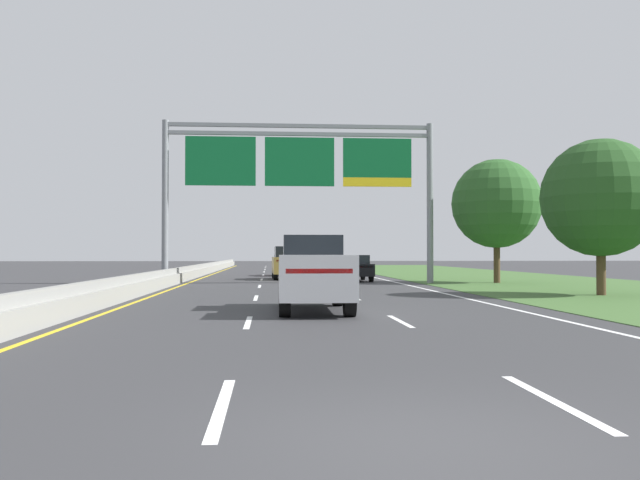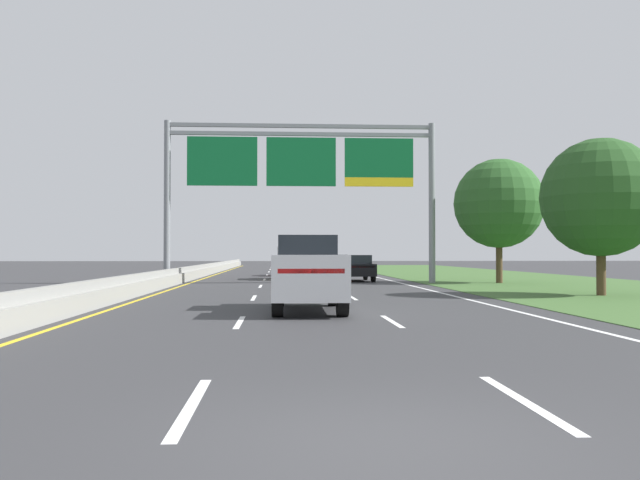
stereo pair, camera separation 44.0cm
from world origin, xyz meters
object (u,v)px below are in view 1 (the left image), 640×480
at_px(car_black_right_lane_sedan, 354,267).
at_px(roadside_tree_near, 600,198).
at_px(car_red_centre_lane_sedan, 285,265).
at_px(roadside_tree_mid, 497,204).
at_px(overhead_sign_gantry, 300,168).
at_px(car_navy_right_lane_sedan, 332,264).
at_px(car_gold_centre_lane_suv, 288,262).
at_px(pickup_truck_silver, 313,274).

height_order(car_black_right_lane_sedan, roadside_tree_near, roadside_tree_near).
relative_size(car_red_centre_lane_sedan, roadside_tree_mid, 0.64).
relative_size(overhead_sign_gantry, car_navy_right_lane_sedan, 3.38).
distance_m(overhead_sign_gantry, roadside_tree_mid, 11.24).
bearing_deg(car_red_centre_lane_sedan, roadside_tree_mid, -138.89).
bearing_deg(car_gold_centre_lane_suv, pickup_truck_silver, 178.97).
bearing_deg(car_navy_right_lane_sedan, overhead_sign_gantry, 167.06).
bearing_deg(overhead_sign_gantry, car_gold_centre_lane_suv, 94.47).
bearing_deg(car_gold_centre_lane_suv, roadside_tree_near, -147.59).
relative_size(overhead_sign_gantry, pickup_truck_silver, 2.78).
relative_size(overhead_sign_gantry, car_red_centre_lane_sedan, 3.40).
height_order(overhead_sign_gantry, car_navy_right_lane_sedan, overhead_sign_gantry).
distance_m(car_red_centre_lane_sedan, car_gold_centre_lane_suv, 7.17).
bearing_deg(car_gold_centre_lane_suv, car_navy_right_lane_sedan, -21.71).
xyz_separation_m(car_gold_centre_lane_suv, roadside_tree_near, (11.91, -17.84, 2.76)).
xyz_separation_m(car_black_right_lane_sedan, roadside_tree_near, (7.98, -14.94, 3.04)).
height_order(car_red_centre_lane_sedan, car_gold_centre_lane_suv, car_gold_centre_lane_suv).
distance_m(car_red_centre_lane_sedan, car_black_right_lane_sedan, 10.82).
relative_size(car_navy_right_lane_sedan, car_red_centre_lane_sedan, 1.01).
bearing_deg(roadside_tree_near, overhead_sign_gantry, 134.67).
height_order(car_navy_right_lane_sedan, car_black_right_lane_sedan, same).
bearing_deg(roadside_tree_mid, overhead_sign_gantry, 178.77).
xyz_separation_m(car_red_centre_lane_sedan, car_gold_centre_lane_suv, (0.04, -7.16, 0.28)).
xyz_separation_m(overhead_sign_gantry, car_black_right_lane_sedan, (3.44, 3.38, -5.55)).
bearing_deg(car_red_centre_lane_sedan, car_navy_right_lane_sedan, -50.63).
distance_m(car_black_right_lane_sedan, roadside_tree_near, 17.21).
bearing_deg(overhead_sign_gantry, car_red_centre_lane_sedan, 92.25).
bearing_deg(car_black_right_lane_sedan, overhead_sign_gantry, 133.02).
relative_size(car_red_centre_lane_sedan, car_gold_centre_lane_suv, 0.93).
bearing_deg(pickup_truck_silver, roadside_tree_near, -61.35).
relative_size(pickup_truck_silver, car_navy_right_lane_sedan, 1.22).
distance_m(car_red_centre_lane_sedan, roadside_tree_near, 27.88).
height_order(overhead_sign_gantry, car_gold_centre_lane_suv, overhead_sign_gantry).
bearing_deg(roadside_tree_near, car_navy_right_lane_sedan, 106.14).
height_order(overhead_sign_gantry, roadside_tree_mid, overhead_sign_gantry).
xyz_separation_m(car_red_centre_lane_sedan, roadside_tree_mid, (11.60, -13.68, 3.64)).
bearing_deg(pickup_truck_silver, roadside_tree_mid, -32.41).
bearing_deg(pickup_truck_silver, car_navy_right_lane_sedan, -5.48).
height_order(car_navy_right_lane_sedan, car_gold_centre_lane_suv, car_gold_centre_lane_suv).
bearing_deg(car_black_right_lane_sedan, pickup_truck_silver, 168.30).
bearing_deg(pickup_truck_silver, overhead_sign_gantry, -0.56).
distance_m(car_gold_centre_lane_suv, car_black_right_lane_sedan, 4.90).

